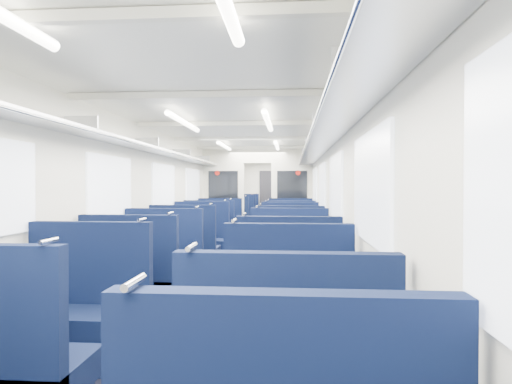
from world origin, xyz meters
name	(u,v)px	position (x,y,z in m)	size (l,w,h in m)	color
floor	(246,262)	(0.00, 0.00, 0.00)	(2.80, 18.00, 0.01)	black
ceiling	(246,136)	(0.00, 0.00, 2.35)	(2.80, 18.00, 0.01)	white
wall_left	(172,199)	(-1.40, 0.00, 1.18)	(0.02, 18.00, 2.35)	silver
dado_left	(173,242)	(-1.39, 0.00, 0.35)	(0.03, 17.90, 0.70)	black
wall_right	(321,199)	(1.40, 0.00, 1.18)	(0.02, 18.00, 2.35)	silver
dado_right	(320,244)	(1.39, 0.00, 0.35)	(0.03, 17.90, 0.70)	black
wall_far	(269,192)	(0.00, 9.00, 1.18)	(2.80, 0.02, 2.35)	silver
luggage_rack_left	(182,157)	(-1.21, 0.00, 1.97)	(0.36, 17.40, 0.18)	#B2B5BA
luggage_rack_right	(311,156)	(1.21, 0.00, 1.97)	(0.36, 17.40, 0.18)	#B2B5BA
windows	(243,186)	(0.00, -0.46, 1.42)	(2.78, 15.60, 0.75)	white
ceiling_fittings	(244,138)	(0.00, -0.26, 2.29)	(2.70, 16.06, 0.11)	white
end_door	(269,196)	(0.00, 8.94, 1.00)	(0.75, 0.06, 2.00)	black
bulkhead	(258,193)	(0.00, 2.97, 1.23)	(2.80, 0.10, 2.35)	white
seat_6	(83,318)	(-0.83, -4.78, 0.36)	(1.04, 0.57, 1.16)	#0A1534
seat_7	(288,325)	(0.83, -4.82, 0.36)	(1.04, 0.57, 1.16)	#0A1534
seat_8	(134,286)	(-0.83, -3.63, 0.36)	(1.04, 0.57, 1.16)	#0A1534
seat_9	(289,291)	(0.83, -3.72, 0.36)	(1.04, 0.57, 1.16)	#0A1534
seat_10	(161,268)	(-0.83, -2.63, 0.36)	(1.04, 0.57, 1.16)	#0A1534
seat_11	(289,267)	(0.83, -2.42, 0.36)	(1.04, 0.57, 1.16)	#0A1534
seat_12	(185,253)	(-0.83, -1.34, 0.36)	(1.04, 0.57, 1.16)	#0A1534
seat_13	(290,256)	(0.83, -1.47, 0.36)	(1.04, 0.57, 1.16)	#0A1534
seat_14	(200,243)	(-0.83, -0.14, 0.36)	(1.04, 0.57, 1.16)	#0A1534
seat_15	(290,245)	(0.83, -0.28, 0.36)	(1.04, 0.57, 1.16)	#0A1534
seat_16	(210,237)	(-0.83, 0.88, 0.36)	(1.04, 0.57, 1.16)	#0A1534
seat_17	(290,238)	(0.83, 0.84, 0.36)	(1.04, 0.57, 1.16)	#0A1534
seat_18	(219,231)	(-0.83, 1.99, 0.36)	(1.04, 0.57, 1.16)	#0A1534
seat_19	(290,232)	(0.83, 2.05, 0.36)	(1.04, 0.57, 1.16)	#0A1534
seat_20	(231,224)	(-0.83, 4.01, 0.36)	(1.04, 0.57, 1.16)	#0A1534
seat_21	(290,224)	(0.83, 4.23, 0.36)	(1.04, 0.57, 1.16)	#0A1534
seat_22	(237,220)	(-0.83, 5.38, 0.36)	(1.04, 0.57, 1.16)	#0A1534
seat_23	(290,221)	(0.83, 5.24, 0.36)	(1.04, 0.57, 1.16)	#0A1534
seat_24	(241,218)	(-0.83, 6.40, 0.36)	(1.04, 0.57, 1.16)	#0A1534
seat_25	(290,218)	(0.83, 6.49, 0.36)	(1.04, 0.57, 1.16)	#0A1534
seat_26	(244,215)	(-0.83, 7.47, 0.36)	(1.04, 0.57, 1.16)	#0A1534
seat_27	(290,216)	(0.83, 7.46, 0.36)	(1.04, 0.57, 1.16)	#0A1534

